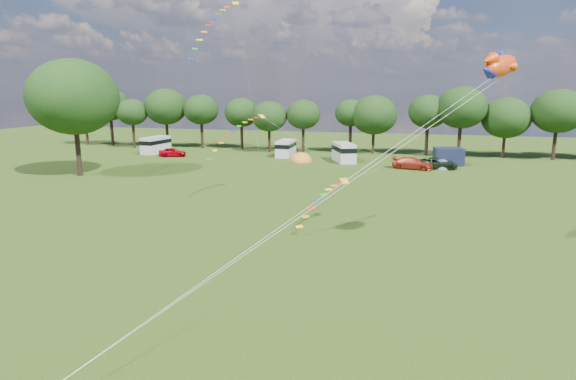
% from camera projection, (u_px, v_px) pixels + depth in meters
% --- Properties ---
extents(ground_plane, '(180.00, 180.00, 0.00)m').
position_uv_depth(ground_plane, '(246.00, 309.00, 22.43)').
color(ground_plane, black).
rests_on(ground_plane, ground).
extents(tree_line, '(102.98, 10.98, 10.27)m').
position_uv_depth(tree_line, '(398.00, 113.00, 72.01)').
color(tree_line, black).
rests_on(tree_line, ground).
extents(big_tree, '(10.00, 10.00, 13.28)m').
position_uv_depth(big_tree, '(73.00, 97.00, 54.22)').
color(big_tree, black).
rests_on(big_tree, ground).
extents(car_a, '(4.31, 2.73, 1.34)m').
position_uv_depth(car_a, '(172.00, 152.00, 71.21)').
color(car_a, '#B3000E').
rests_on(car_a, ground).
extents(car_c, '(5.20, 3.04, 1.46)m').
position_uv_depth(car_c, '(413.00, 163.00, 60.44)').
color(car_c, '#A12A17').
rests_on(car_c, ground).
extents(car_d, '(5.35, 2.80, 1.41)m').
position_uv_depth(car_d, '(437.00, 163.00, 60.67)').
color(car_d, black).
rests_on(car_d, ground).
extents(campervan_a, '(2.89, 5.46, 2.55)m').
position_uv_depth(campervan_a, '(156.00, 144.00, 74.97)').
color(campervan_a, '#B4B4B6').
rests_on(campervan_a, ground).
extents(campervan_b, '(2.12, 4.95, 2.42)m').
position_uv_depth(campervan_b, '(286.00, 148.00, 71.48)').
color(campervan_b, '#B9B9BB').
rests_on(campervan_b, ground).
extents(campervan_c, '(4.08, 5.72, 2.58)m').
position_uv_depth(campervan_c, '(344.00, 152.00, 66.33)').
color(campervan_c, '#B3B2B5').
rests_on(campervan_c, ground).
extents(tent_orange, '(3.19, 3.49, 2.49)m').
position_uv_depth(tent_orange, '(301.00, 161.00, 66.90)').
color(tent_orange, orange).
rests_on(tent_orange, ground).
extents(tent_greyblue, '(2.99, 3.28, 2.23)m').
position_uv_depth(tent_greyblue, '(441.00, 168.00, 61.16)').
color(tent_greyblue, slate).
rests_on(tent_greyblue, ground).
extents(awning_navy, '(3.93, 3.34, 2.26)m').
position_uv_depth(awning_navy, '(448.00, 156.00, 63.66)').
color(awning_navy, black).
rests_on(awning_navy, ground).
extents(fish_kite, '(2.72, 3.09, 1.75)m').
position_uv_depth(fish_kite, '(498.00, 66.00, 26.01)').
color(fish_kite, red).
rests_on(fish_kite, ground).
extents(streamer_kite_a, '(3.35, 5.47, 5.76)m').
position_uv_depth(streamer_kite_a, '(217.00, 20.00, 45.56)').
color(streamer_kite_a, '#FFD700').
rests_on(streamer_kite_a, ground).
extents(streamer_kite_b, '(4.16, 4.66, 3.78)m').
position_uv_depth(streamer_kite_b, '(240.00, 129.00, 43.35)').
color(streamer_kite_b, yellow).
rests_on(streamer_kite_b, ground).
extents(streamer_kite_c, '(3.18, 4.96, 2.80)m').
position_uv_depth(streamer_kite_c, '(327.00, 195.00, 35.02)').
color(streamer_kite_c, '#EEAC12').
rests_on(streamer_kite_c, ground).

